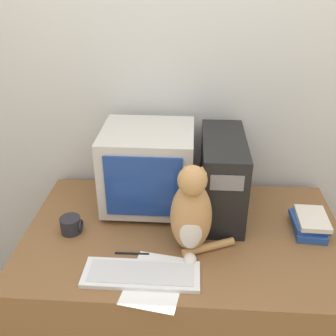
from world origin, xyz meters
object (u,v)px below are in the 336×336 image
object	(u,v)px
cat	(192,214)
keyboard	(141,274)
crt_monitor	(148,168)
computer_tower	(222,176)
book_stack	(310,223)
mug	(71,225)
pen	(132,253)

from	to	relation	value
cat	keyboard	bearing A→B (deg)	-137.41
crt_monitor	computer_tower	world-z (taller)	crt_monitor
keyboard	cat	world-z (taller)	cat
crt_monitor	computer_tower	distance (m)	0.35
computer_tower	keyboard	world-z (taller)	computer_tower
computer_tower	book_stack	bearing A→B (deg)	-18.72
crt_monitor	cat	world-z (taller)	cat
cat	mug	size ratio (longest dim) A/B	4.19
crt_monitor	cat	bearing A→B (deg)	-57.12
pen	mug	size ratio (longest dim) A/B	1.46
cat	mug	world-z (taller)	cat
cat	pen	bearing A→B (deg)	-168.56
book_stack	cat	bearing A→B (deg)	-163.10
crt_monitor	keyboard	xyz separation A→B (m)	(0.02, -0.51, -0.20)
cat	pen	world-z (taller)	cat
keyboard	cat	xyz separation A→B (m)	(0.19, 0.18, 0.17)
book_stack	pen	world-z (taller)	book_stack
computer_tower	cat	distance (m)	0.33
crt_monitor	keyboard	distance (m)	0.54
keyboard	mug	xyz separation A→B (m)	(-0.35, 0.26, 0.03)
cat	computer_tower	bearing A→B (deg)	64.17
cat	book_stack	xyz separation A→B (m)	(0.53, 0.16, -0.14)
book_stack	mug	world-z (taller)	book_stack
crt_monitor	keyboard	bearing A→B (deg)	-87.32
computer_tower	mug	world-z (taller)	computer_tower
computer_tower	book_stack	xyz separation A→B (m)	(0.40, -0.13, -0.15)
crt_monitor	pen	xyz separation A→B (m)	(-0.03, -0.38, -0.20)
crt_monitor	book_stack	distance (m)	0.78
crt_monitor	cat	distance (m)	0.39
computer_tower	keyboard	distance (m)	0.60
keyboard	book_stack	xyz separation A→B (m)	(0.72, 0.34, 0.03)
keyboard	book_stack	bearing A→B (deg)	25.22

